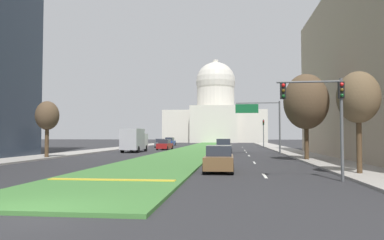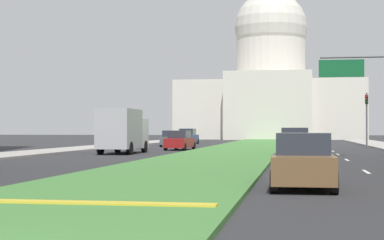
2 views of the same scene
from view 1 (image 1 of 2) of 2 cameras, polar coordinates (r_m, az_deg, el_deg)
The scene contains 19 objects.
ground_plane at distance 66.91m, azimuth 1.46°, elevation -4.41°, with size 260.00×260.00×0.00m, color #2B2B2D.
grass_median at distance 61.26m, azimuth 1.00°, elevation -4.53°, with size 6.98×102.23×0.14m, color #427A38.
median_curb_nose at distance 18.13m, azimuth -12.62°, elevation -9.20°, with size 6.28×0.50×0.04m, color gold.
lane_dashes_right at distance 44.97m, azimuth 8.80°, elevation -5.35°, with size 0.16×51.60×0.01m.
sidewalk_left at distance 58.71m, azimuth -13.16°, elevation -4.55°, with size 4.00×102.23×0.15m, color #9E9991.
sidewalk_right at distance 55.87m, azimuth 14.73°, elevation -4.65°, with size 4.00×102.23×0.15m, color #9E9991.
capitol_building at distance 123.03m, azimuth 3.75°, elevation 0.90°, with size 33.09×25.78×28.27m.
traffic_light_near_right at distance 19.48m, azimuth 20.18°, elevation 2.07°, with size 3.34×0.35×5.20m.
traffic_light_far_right at distance 66.05m, azimuth 11.24°, elevation -1.52°, with size 0.28×0.35×5.20m.
overhead_guide_sign at distance 44.93m, azimuth 11.14°, elevation 0.58°, with size 5.45×0.20×6.50m.
street_tree_right_near at distance 22.96m, azimuth 24.79°, elevation 3.17°, with size 2.41×2.41×6.02m.
street_tree_left_mid at distance 38.62m, azimuth -21.92°, elevation 0.54°, with size 2.30×2.30×5.72m.
street_tree_right_mid at distance 34.47m, azimuth 17.58°, elevation 2.75°, with size 4.04×4.04×7.91m.
sedan_lead_stopped at distance 23.16m, azimuth 4.32°, elevation -6.23°, with size 1.86×4.36×1.66m.
sedan_midblock at distance 45.33m, azimuth 5.02°, elevation -4.25°, with size 2.05×4.35×1.87m.
sedan_distant at distance 58.29m, azimuth -4.32°, elevation -3.93°, with size 2.02×4.69×1.65m.
sedan_far_horizon at distance 69.08m, azimuth -4.99°, elevation -3.70°, with size 2.11×4.52×1.64m.
sedan_very_far at distance 79.62m, azimuth -3.53°, elevation -3.47°, with size 2.01×4.49×1.84m.
box_truck_delivery at distance 50.30m, azimuth -9.13°, elevation -3.13°, with size 2.40×6.40×3.20m.
Camera 1 is at (5.87, -9.82, 2.32)m, focal length 33.73 mm.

